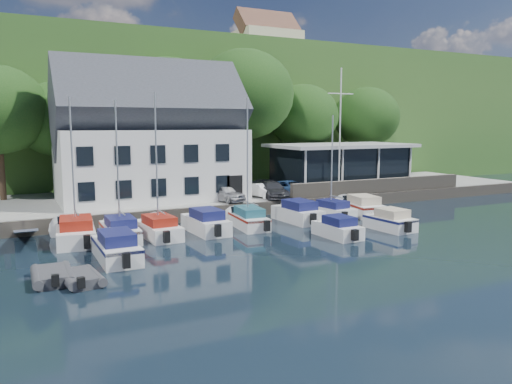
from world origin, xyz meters
TOP-DOWN VIEW (x-y plane):
  - ground at (0.00, 0.00)m, footprint 180.00×180.00m
  - quay at (0.00, 17.50)m, footprint 60.00×13.00m
  - quay_face at (0.00, 11.00)m, footprint 60.00×0.30m
  - hillside at (0.00, 62.00)m, footprint 160.00×75.00m
  - field_patch at (8.00, 70.00)m, footprint 50.00×30.00m
  - farmhouse at (22.00, 52.00)m, footprint 10.40×7.00m
  - harbor_building at (-7.00, 16.50)m, footprint 14.40×8.20m
  - club_pavilion at (11.00, 16.00)m, footprint 13.20×7.20m
  - seawall at (12.00, 11.40)m, footprint 18.00×0.50m
  - gangway at (-16.50, 9.00)m, footprint 1.20×6.00m
  - car_silver at (-2.28, 12.70)m, footprint 2.61×4.09m
  - car_white at (1.30, 13.26)m, footprint 1.87×3.56m
  - car_dgrey at (1.99, 12.79)m, footprint 2.57×4.73m
  - car_blue at (4.01, 13.34)m, footprint 2.49×4.11m
  - flagpole at (8.16, 12.23)m, footprint 2.54×0.20m
  - tree_1 at (-13.27, 22.45)m, footprint 6.91×6.91m
  - tree_2 at (-3.58, 22.69)m, footprint 8.81×8.81m
  - tree_3 at (3.46, 21.30)m, footprint 9.55×9.55m
  - tree_4 at (10.87, 22.57)m, footprint 7.40×7.40m
  - tree_5 at (19.11, 22.42)m, footprint 7.36×7.36m
  - boat_r1_0 at (-13.81, 7.86)m, footprint 2.97×7.10m
  - boat_r1_1 at (-11.36, 7.31)m, footprint 2.05×6.23m
  - boat_r1_2 at (-9.09, 7.03)m, footprint 2.39×6.28m
  - boat_r1_3 at (-5.96, 7.10)m, footprint 2.26×6.30m
  - boat_r1_4 at (-2.84, 7.34)m, footprint 2.35×6.53m
  - boat_r1_5 at (1.23, 7.56)m, footprint 2.51×6.14m
  - boat_r1_6 at (4.21, 7.68)m, footprint 2.70×5.87m
  - boat_r1_7 at (6.96, 7.56)m, footprint 3.18×6.49m
  - boat_r2_0 at (-12.41, 2.97)m, footprint 2.04×6.49m
  - boat_r2_3 at (0.85, 2.18)m, footprint 1.97×4.88m
  - boat_r2_4 at (5.26, 2.43)m, footprint 2.33×4.92m
  - dinghy_0 at (-15.65, 0.55)m, footprint 1.83×3.02m
  - dinghy_1 at (-14.57, -0.27)m, footprint 1.95×2.93m

SIDE VIEW (x-z plane):
  - ground at x=0.00m, z-range 0.00..0.00m
  - gangway at x=-16.50m, z-range -0.70..0.70m
  - dinghy_1 at x=-14.57m, z-range 0.00..0.64m
  - dinghy_0 at x=-15.65m, z-range 0.00..0.70m
  - quay at x=0.00m, z-range 0.00..1.00m
  - quay_face at x=0.00m, z-range 0.00..1.00m
  - boat_r2_3 at x=0.85m, z-range 0.00..1.35m
  - boat_r2_4 at x=5.26m, z-range 0.00..1.43m
  - boat_r2_0 at x=-12.41m, z-range 0.00..1.53m
  - boat_r1_7 at x=6.96m, z-range 0.00..1.56m
  - boat_r1_3 at x=-5.96m, z-range 0.00..1.57m
  - boat_r1_5 at x=1.23m, z-range 0.00..1.57m
  - car_white at x=1.30m, z-range 1.00..2.12m
  - seawall at x=12.00m, z-range 1.00..2.20m
  - car_silver at x=-2.28m, z-range 1.00..2.30m
  - car_dgrey at x=1.99m, z-range 1.00..2.30m
  - car_blue at x=4.01m, z-range 1.00..2.32m
  - club_pavilion at x=11.00m, z-range 1.00..5.10m
  - boat_r1_6 at x=4.21m, z-range 0.00..8.29m
  - boat_r1_2 at x=-9.09m, z-range 0.00..8.54m
  - boat_r1_4 at x=-2.84m, z-range 0.00..8.58m
  - boat_r1_1 at x=-11.36m, z-range 0.00..8.94m
  - boat_r1_0 at x=-13.81m, z-range 0.00..9.43m
  - harbor_building at x=-7.00m, z-range 1.00..9.70m
  - tree_1 at x=-13.27m, z-range 1.00..10.45m
  - tree_5 at x=19.11m, z-range 1.00..11.06m
  - tree_4 at x=10.87m, z-range 1.00..11.11m
  - flagpole at x=8.16m, z-range 1.00..11.59m
  - tree_2 at x=-3.58m, z-range 1.00..13.04m
  - tree_3 at x=3.46m, z-range 1.00..14.06m
  - hillside at x=0.00m, z-range 0.00..16.00m
  - field_patch at x=8.00m, z-range 16.00..16.30m
  - farmhouse at x=22.00m, z-range 16.00..24.20m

